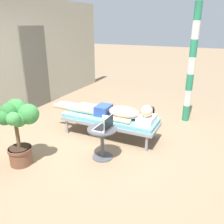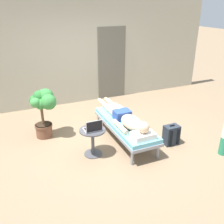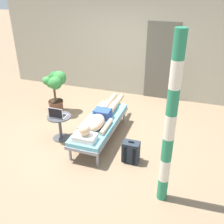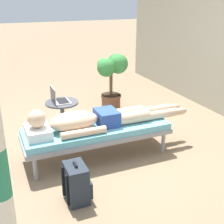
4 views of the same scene
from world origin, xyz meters
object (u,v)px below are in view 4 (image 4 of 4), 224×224
(laptop, at_px, (58,98))
(side_table, at_px, (62,113))
(potted_plant, at_px, (112,74))
(lounge_chair, at_px, (97,131))
(backpack, at_px, (77,183))
(person_reclining, at_px, (93,119))

(laptop, bearing_deg, side_table, 90.00)
(side_table, distance_m, laptop, 0.23)
(side_table, xyz_separation_m, potted_plant, (-0.68, 1.07, 0.32))
(lounge_chair, height_order, laptop, laptop)
(backpack, distance_m, potted_plant, 2.66)
(backpack, bearing_deg, laptop, 172.43)
(lounge_chair, bearing_deg, side_table, -162.50)
(person_reclining, height_order, backpack, person_reclining)
(person_reclining, height_order, potted_plant, potted_plant)
(lounge_chair, distance_m, laptop, 0.87)
(side_table, bearing_deg, person_reclining, 14.09)
(backpack, height_order, potted_plant, potted_plant)
(side_table, xyz_separation_m, laptop, (0.00, -0.05, 0.23))
(side_table, bearing_deg, laptop, -90.00)
(lounge_chair, xyz_separation_m, side_table, (-0.78, -0.25, 0.01))
(laptop, relative_size, potted_plant, 0.30)
(lounge_chair, relative_size, side_table, 3.58)
(backpack, bearing_deg, person_reclining, 149.89)
(backpack, bearing_deg, side_table, 170.60)
(person_reclining, xyz_separation_m, potted_plant, (-1.46, 0.88, 0.16))
(laptop, distance_m, backpack, 1.63)
(side_table, height_order, potted_plant, potted_plant)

